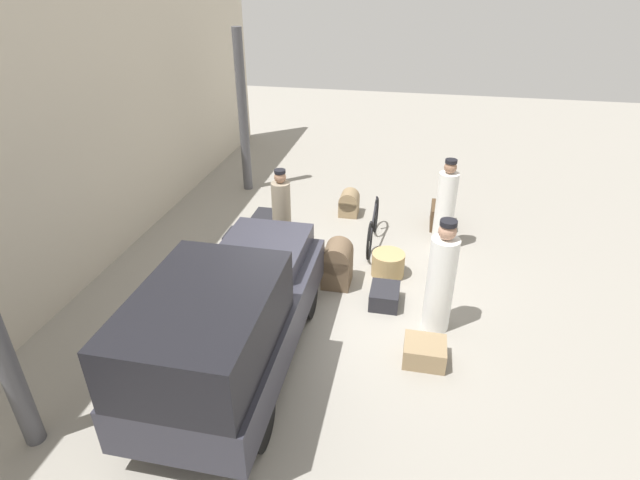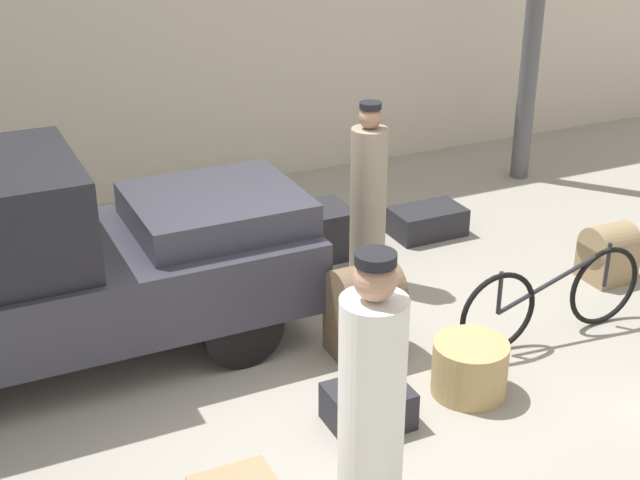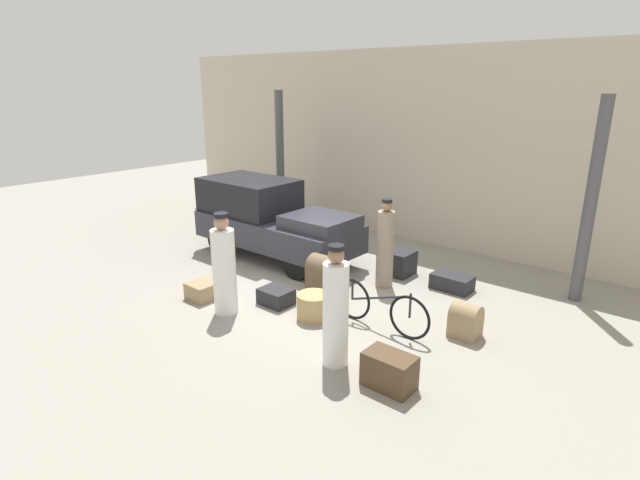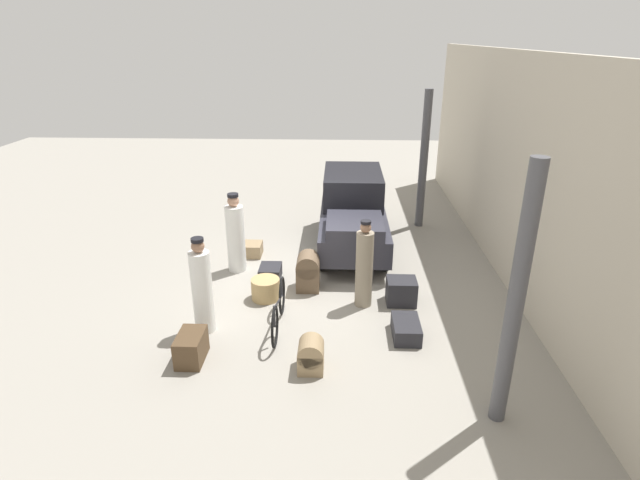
% 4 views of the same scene
% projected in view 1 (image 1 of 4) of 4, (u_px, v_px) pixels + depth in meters
% --- Properties ---
extents(ground_plane, '(30.00, 30.00, 0.00)m').
position_uv_depth(ground_plane, '(330.00, 300.00, 7.89)').
color(ground_plane, gray).
extents(station_building_facade, '(16.00, 0.15, 4.50)m').
position_uv_depth(station_building_facade, '(66.00, 146.00, 7.52)').
color(station_building_facade, beige).
rests_on(station_building_facade, ground).
extents(canopy_pillar_right, '(0.21, 0.21, 3.55)m').
position_uv_depth(canopy_pillar_right, '(243.00, 113.00, 10.98)').
color(canopy_pillar_right, '#4C4C51').
rests_on(canopy_pillar_right, ground).
extents(truck, '(3.79, 1.52, 1.67)m').
position_uv_depth(truck, '(229.00, 319.00, 6.04)').
color(truck, black).
rests_on(truck, ground).
extents(bicycle, '(1.76, 0.04, 0.74)m').
position_uv_depth(bicycle, '(373.00, 226.00, 9.32)').
color(bicycle, black).
rests_on(bicycle, ground).
extents(wicker_basket, '(0.55, 0.55, 0.41)m').
position_uv_depth(wicker_basket, '(388.00, 264.00, 8.43)').
color(wicker_basket, tan).
rests_on(wicker_basket, ground).
extents(conductor_in_dark_uniform, '(0.32, 0.32, 1.70)m').
position_uv_depth(conductor_in_dark_uniform, '(282.00, 219.00, 8.61)').
color(conductor_in_dark_uniform, gray).
rests_on(conductor_in_dark_uniform, ground).
extents(porter_with_bicycle, '(0.35, 0.35, 1.72)m').
position_uv_depth(porter_with_bicycle, '(445.00, 209.00, 8.98)').
color(porter_with_bicycle, white).
rests_on(porter_with_bicycle, ground).
extents(porter_lifting_near_truck, '(0.39, 0.39, 1.73)m').
position_uv_depth(porter_lifting_near_truck, '(441.00, 281.00, 6.93)').
color(porter_lifting_near_truck, white).
rests_on(porter_lifting_near_truck, ground).
extents(suitcase_tan_flat, '(0.49, 0.55, 0.30)m').
position_uv_depth(suitcase_tan_flat, '(424.00, 352.00, 6.60)').
color(suitcase_tan_flat, '#937A56').
rests_on(suitcase_tan_flat, ground).
extents(suitcase_small_leather, '(0.42, 0.39, 0.54)m').
position_uv_depth(suitcase_small_leather, '(349.00, 203.00, 10.46)').
color(suitcase_small_leather, '#937A56').
rests_on(suitcase_small_leather, ground).
extents(trunk_large_brown, '(0.56, 0.44, 0.28)m').
position_uv_depth(trunk_large_brown, '(385.00, 296.00, 7.73)').
color(trunk_large_brown, '#232328').
rests_on(trunk_large_brown, ground).
extents(trunk_umber_medium, '(0.49, 0.56, 0.49)m').
position_uv_depth(trunk_umber_medium, '(243.00, 245.00, 8.93)').
color(trunk_umber_medium, '#232328').
rests_on(trunk_umber_medium, ground).
extents(trunk_barrel_dark, '(0.51, 0.46, 0.77)m').
position_uv_depth(trunk_barrel_dark, '(337.00, 263.00, 8.10)').
color(trunk_barrel_dark, brown).
rests_on(trunk_barrel_dark, ground).
extents(trunk_wicker_pale, '(0.74, 0.45, 0.29)m').
position_uv_depth(trunk_wicker_pale, '(264.00, 222.00, 9.96)').
color(trunk_wicker_pale, '#232328').
rests_on(trunk_wicker_pale, ground).
extents(suitcase_black_upright, '(0.64, 0.40, 0.46)m').
position_uv_depth(suitcase_black_upright, '(441.00, 216.00, 10.00)').
color(suitcase_black_upright, '#4C3823').
rests_on(suitcase_black_upright, ground).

